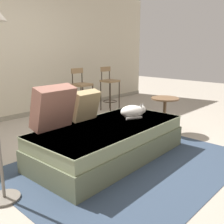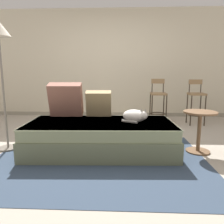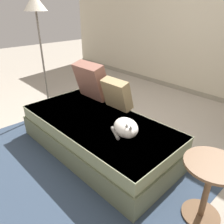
% 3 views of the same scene
% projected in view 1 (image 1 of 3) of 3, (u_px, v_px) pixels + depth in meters
% --- Properties ---
extents(ground_plane, '(16.00, 16.00, 0.00)m').
position_uv_depth(ground_plane, '(88.00, 149.00, 3.58)').
color(ground_plane, '#A89E8E').
rests_on(ground_plane, ground).
extents(wall_back_panel, '(8.00, 0.10, 2.60)m').
position_uv_depth(wall_back_panel, '(4.00, 50.00, 4.75)').
color(wall_back_panel, beige).
rests_on(wall_back_panel, ground).
extents(wall_baseboard_trim, '(8.00, 0.02, 0.09)m').
position_uv_depth(wall_baseboard_trim, '(12.00, 117.00, 5.02)').
color(wall_baseboard_trim, gray).
rests_on(wall_baseboard_trim, ground).
extents(area_rug, '(2.68, 2.05, 0.01)m').
position_uv_depth(area_rug, '(128.00, 164.00, 3.11)').
color(area_rug, '#334256').
rests_on(area_rug, ground).
extents(couch, '(2.02, 1.03, 0.42)m').
position_uv_depth(couch, '(110.00, 141.00, 3.26)').
color(couch, '#636B50').
rests_on(couch, ground).
extents(throw_pillow_corner, '(0.50, 0.32, 0.52)m').
position_uv_depth(throw_pillow_corner, '(53.00, 107.00, 2.99)').
color(throw_pillow_corner, '#936051').
rests_on(throw_pillow_corner, couch).
extents(throw_pillow_middle, '(0.38, 0.25, 0.40)m').
position_uv_depth(throw_pillow_middle, '(85.00, 105.00, 3.37)').
color(throw_pillow_middle, tan).
rests_on(throw_pillow_middle, couch).
extents(cat, '(0.39, 0.36, 0.20)m').
position_uv_depth(cat, '(133.00, 111.00, 3.52)').
color(cat, white).
rests_on(cat, couch).
extents(bar_stool_near_window, '(0.32, 0.32, 0.96)m').
position_uv_depth(bar_stool_near_window, '(81.00, 91.00, 5.09)').
color(bar_stool_near_window, '#2D2319').
rests_on(bar_stool_near_window, ground).
extents(bar_stool_by_doorway, '(0.32, 0.32, 0.94)m').
position_uv_depth(bar_stool_by_doorway, '(109.00, 86.00, 5.66)').
color(bar_stool_by_doorway, '#2D2319').
rests_on(bar_stool_by_doorway, ground).
extents(side_table, '(0.44, 0.44, 0.57)m').
position_uv_depth(side_table, '(165.00, 110.00, 4.21)').
color(side_table, brown).
rests_on(side_table, ground).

